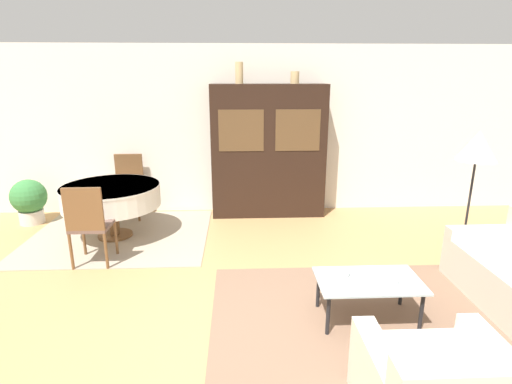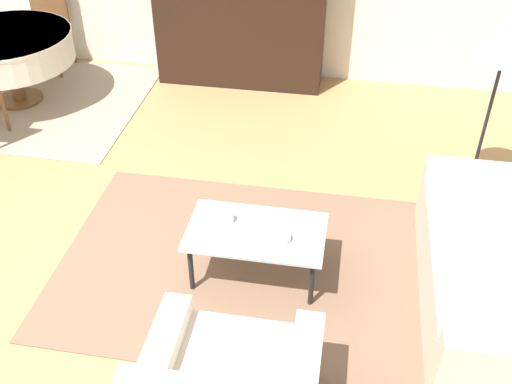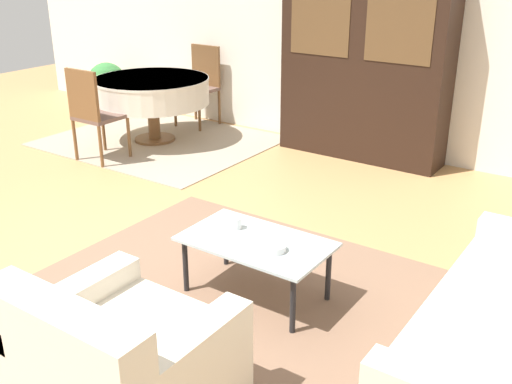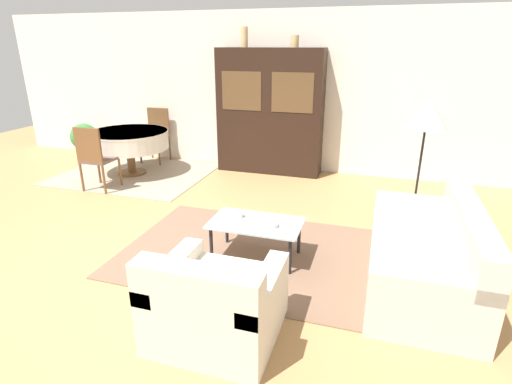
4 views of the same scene
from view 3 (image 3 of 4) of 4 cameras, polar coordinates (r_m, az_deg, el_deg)
ground_plane at (r=4.57m, az=-14.69°, el=-6.70°), size 14.00×14.00×0.00m
wall_back at (r=6.96m, az=7.78°, el=15.41°), size 10.00×0.06×2.70m
area_rug at (r=4.15m, az=-0.21°, el=-9.01°), size 2.78×1.95×0.01m
dining_rug at (r=7.30m, az=-9.17°, el=4.82°), size 2.50×2.06×0.01m
armchair at (r=3.07m, az=-12.95°, el=-15.67°), size 0.93×0.86×0.78m
coffee_table at (r=3.88m, az=-0.00°, el=-5.17°), size 0.96×0.56×0.40m
display_cabinet at (r=6.55m, az=10.34°, el=12.20°), size 1.80×0.46×2.10m
dining_table at (r=7.17m, az=-9.90°, el=9.48°), size 1.34×1.34×0.75m
dining_chair_near at (r=6.59m, az=-15.30°, el=7.53°), size 0.44×0.44×1.00m
dining_chair_far at (r=7.83m, az=-5.27°, el=10.47°), size 0.44×0.44×1.00m
cup at (r=4.00m, az=-1.93°, el=-2.98°), size 0.08×0.08×0.08m
bowl at (r=3.72m, az=1.70°, el=-5.32°), size 0.15×0.15×0.04m
potted_plant at (r=8.68m, az=-13.97°, el=9.82°), size 0.53×0.53×0.70m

